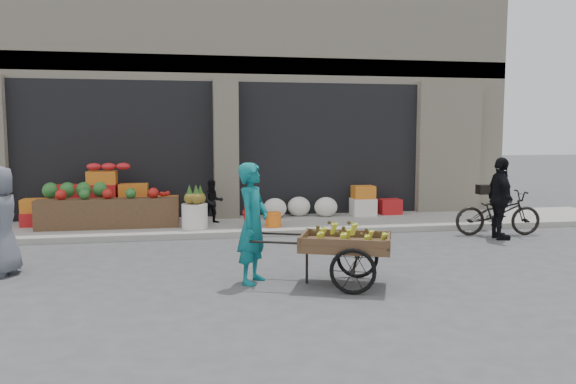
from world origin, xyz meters
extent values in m
plane|color=#424244|center=(0.00, 0.00, 0.00)|extent=(80.00, 80.00, 0.00)
cube|color=gray|center=(0.00, 4.10, 0.06)|extent=(18.00, 2.20, 0.12)
cube|color=beige|center=(0.00, 8.20, 3.50)|extent=(14.00, 6.00, 7.00)
cube|color=gray|center=(0.00, 5.35, 3.60)|extent=(14.00, 0.30, 0.40)
cube|color=black|center=(-2.48, 6.00, 1.67)|extent=(4.40, 1.60, 3.10)
cube|color=black|center=(2.48, 6.00, 1.67)|extent=(4.40, 1.60, 3.10)
cube|color=beige|center=(0.00, 5.15, 1.67)|extent=(0.55, 0.80, 3.22)
cube|color=brown|center=(-2.48, 3.95, 0.42)|extent=(2.80, 0.45, 0.60)
sphere|color=#1E5923|center=(-3.17, 4.45, 0.86)|extent=(0.34, 0.34, 0.34)
cylinder|color=silver|center=(-0.75, 3.60, 0.37)|extent=(0.52, 0.52, 0.50)
cylinder|color=#A5140F|center=(0.35, 3.55, 0.40)|extent=(0.20, 0.20, 0.56)
sphere|color=#A5140F|center=(0.35, 3.55, 0.72)|extent=(0.22, 0.22, 0.22)
cylinder|color=orange|center=(0.85, 3.50, 0.27)|extent=(0.32, 0.32, 0.30)
ellipsoid|color=silver|center=(1.68, 4.70, 0.34)|extent=(1.70, 0.60, 0.44)
imported|color=black|center=(-0.35, 4.20, 0.58)|extent=(0.51, 0.43, 0.93)
cube|color=brown|center=(1.17, -0.69, 0.55)|extent=(1.39, 1.15, 0.11)
torus|color=black|center=(1.14, -1.13, 0.30)|extent=(0.58, 0.27, 0.60)
torus|color=black|center=(1.45, -0.34, 0.30)|extent=(0.58, 0.27, 0.60)
cylinder|color=black|center=(0.68, -0.50, 0.25)|extent=(0.05, 0.05, 0.49)
imported|color=#0E676D|center=(-0.03, -0.31, 0.83)|extent=(0.64, 0.72, 1.65)
imported|color=slate|center=(-3.55, 0.76, 0.79)|extent=(0.64, 0.85, 1.58)
imported|color=black|center=(5.24, 2.38, 0.45)|extent=(1.78, 0.83, 0.90)
imported|color=black|center=(5.04, 1.98, 0.79)|extent=(0.51, 0.97, 1.59)
camera|label=1|loc=(-0.93, -7.82, 2.05)|focal=35.00mm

